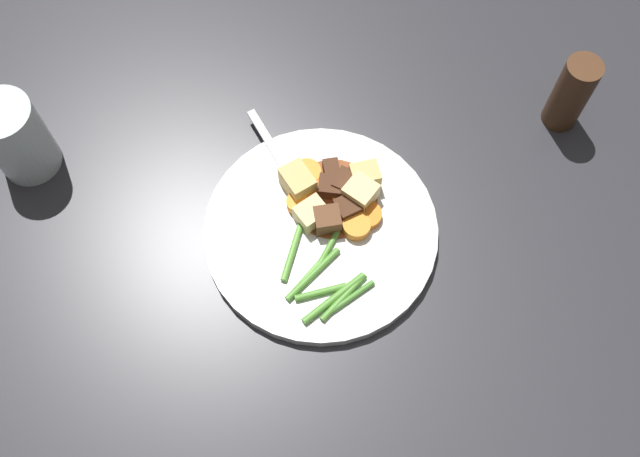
{
  "coord_description": "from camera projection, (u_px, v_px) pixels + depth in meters",
  "views": [
    {
      "loc": [
        -0.34,
        -0.0,
        0.77
      ],
      "look_at": [
        0.0,
        0.0,
        0.02
      ],
      "focal_mm": 40.63,
      "sensor_mm": 36.0,
      "label": 1
    }
  ],
  "objects": [
    {
      "name": "ground_plane",
      "position": [
        320.0,
        234.0,
        0.84
      ],
      "size": [
        3.0,
        3.0,
        0.0
      ],
      "primitive_type": "plane",
      "color": "#2D2D33"
    },
    {
      "name": "dinner_plate",
      "position": [
        320.0,
        231.0,
        0.83
      ],
      "size": [
        0.27,
        0.27,
        0.02
      ],
      "primitive_type": "cylinder",
      "color": "white",
      "rests_on": "ground_plane"
    },
    {
      "name": "stew_sauce",
      "position": [
        333.0,
        198.0,
        0.84
      ],
      "size": [
        0.1,
        0.1,
        0.0
      ],
      "primitive_type": "cylinder",
      "color": "brown",
      "rests_on": "dinner_plate"
    },
    {
      "name": "carrot_slice_0",
      "position": [
        306.0,
        174.0,
        0.85
      ],
      "size": [
        0.03,
        0.03,
        0.01
      ],
      "primitive_type": "cylinder",
      "rotation": [
        0.0,
        0.0,
        4.74
      ],
      "color": "orange",
      "rests_on": "dinner_plate"
    },
    {
      "name": "carrot_slice_1",
      "position": [
        343.0,
        199.0,
        0.84
      ],
      "size": [
        0.04,
        0.04,
        0.01
      ],
      "primitive_type": "cylinder",
      "rotation": [
        0.0,
        0.0,
        0.86
      ],
      "color": "orange",
      "rests_on": "dinner_plate"
    },
    {
      "name": "carrot_slice_2",
      "position": [
        297.0,
        203.0,
        0.83
      ],
      "size": [
        0.04,
        0.04,
        0.01
      ],
      "primitive_type": "cylinder",
      "rotation": [
        0.0,
        0.0,
        5.64
      ],
      "color": "orange",
      "rests_on": "dinner_plate"
    },
    {
      "name": "carrot_slice_3",
      "position": [
        309.0,
        187.0,
        0.84
      ],
      "size": [
        0.04,
        0.04,
        0.01
      ],
      "primitive_type": "cylinder",
      "rotation": [
        0.0,
        0.0,
        4.47
      ],
      "color": "orange",
      "rests_on": "dinner_plate"
    },
    {
      "name": "carrot_slice_4",
      "position": [
        356.0,
        225.0,
        0.82
      ],
      "size": [
        0.05,
        0.05,
        0.01
      ],
      "primitive_type": "cylinder",
      "rotation": [
        0.0,
        0.0,
        0.81
      ],
      "color": "orange",
      "rests_on": "dinner_plate"
    },
    {
      "name": "carrot_slice_5",
      "position": [
        366.0,
        215.0,
        0.83
      ],
      "size": [
        0.04,
        0.04,
        0.01
      ],
      "primitive_type": "cylinder",
      "rotation": [
        0.0,
        0.0,
        1.37
      ],
      "color": "orange",
      "rests_on": "dinner_plate"
    },
    {
      "name": "potato_chunk_0",
      "position": [
        297.0,
        182.0,
        0.83
      ],
      "size": [
        0.05,
        0.05,
        0.03
      ],
      "primitive_type": "cube",
      "rotation": [
        0.0,
        0.0,
        0.57
      ],
      "color": "#DBBC6B",
      "rests_on": "dinner_plate"
    },
    {
      "name": "potato_chunk_1",
      "position": [
        364.0,
        177.0,
        0.84
      ],
      "size": [
        0.03,
        0.04,
        0.03
      ],
      "primitive_type": "cube",
      "rotation": [
        0.0,
        0.0,
        3.38
      ],
      "color": "#DBBC6B",
      "rests_on": "dinner_plate"
    },
    {
      "name": "potato_chunk_2",
      "position": [
        359.0,
        193.0,
        0.83
      ],
      "size": [
        0.05,
        0.05,
        0.03
      ],
      "primitive_type": "cube",
      "rotation": [
        0.0,
        0.0,
        0.93
      ],
      "color": "#EAD68C",
      "rests_on": "dinner_plate"
    },
    {
      "name": "potato_chunk_3",
      "position": [
        311.0,
        214.0,
        0.82
      ],
      "size": [
        0.04,
        0.04,
        0.02
      ],
      "primitive_type": "cube",
      "rotation": [
        0.0,
        0.0,
        5.35
      ],
      "color": "#EAD68C",
      "rests_on": "dinner_plate"
    },
    {
      "name": "meat_chunk_0",
      "position": [
        331.0,
        171.0,
        0.84
      ],
      "size": [
        0.03,
        0.02,
        0.02
      ],
      "primitive_type": "cube",
      "rotation": [
        0.0,
        0.0,
        4.88
      ],
      "color": "#4C2B19",
      "rests_on": "dinner_plate"
    },
    {
      "name": "meat_chunk_1",
      "position": [
        326.0,
        220.0,
        0.82
      ],
      "size": [
        0.03,
        0.03,
        0.02
      ],
      "primitive_type": "cube",
      "rotation": [
        0.0,
        0.0,
        3.31
      ],
      "color": "brown",
      "rests_on": "dinner_plate"
    },
    {
      "name": "meat_chunk_2",
      "position": [
        344.0,
        183.0,
        0.84
      ],
      "size": [
        0.04,
        0.03,
        0.02
      ],
      "primitive_type": "cube",
      "rotation": [
        0.0,
        0.0,
        5.84
      ],
      "color": "#4C2B19",
      "rests_on": "dinner_plate"
    },
    {
      "name": "meat_chunk_3",
      "position": [
        330.0,
        187.0,
        0.84
      ],
      "size": [
        0.03,
        0.03,
        0.02
      ],
      "primitive_type": "cube",
      "rotation": [
        0.0,
        0.0,
        1.45
      ],
      "color": "#4C2B19",
      "rests_on": "dinner_plate"
    },
    {
      "name": "meat_chunk_4",
      "position": [
        348.0,
        207.0,
        0.82
      ],
      "size": [
        0.04,
        0.04,
        0.02
      ],
      "primitive_type": "cube",
      "rotation": [
        0.0,
        0.0,
        2.04
      ],
      "color": "#4C2B19",
      "rests_on": "dinner_plate"
    },
    {
      "name": "green_bean_0",
      "position": [
        331.0,
        242.0,
        0.81
      ],
      "size": [
        0.07,
        0.04,
        0.01
      ],
      "primitive_type": "cylinder",
      "rotation": [
        0.0,
        1.57,
        5.81
      ],
      "color": "#599E38",
      "rests_on": "dinner_plate"
    },
    {
      "name": "green_bean_1",
      "position": [
        316.0,
        292.0,
        0.79
      ],
      "size": [
        0.02,
        0.06,
        0.01
      ],
      "primitive_type": "cylinder",
      "rotation": [
        0.0,
        1.57,
        4.98
      ],
      "color": "#599E38",
      "rests_on": "dinner_plate"
    },
    {
      "name": "green_bean_2",
      "position": [
        348.0,
        299.0,
        0.79
      ],
      "size": [
        0.04,
        0.06,
        0.01
      ],
      "primitive_type": "cylinder",
      "rotation": [
        0.0,
        1.57,
        5.34
      ],
      "color": "#4C8E33",
      "rests_on": "dinner_plate"
    },
    {
      "name": "green_bean_3",
      "position": [
        305.0,
        278.0,
        0.8
      ],
      "size": [
        0.05,
        0.04,
        0.01
      ],
      "primitive_type": "cylinder",
      "rotation": [
        0.0,
        1.57,
        5.6
      ],
      "color": "#66AD42",
      "rests_on": "dinner_plate"
    },
    {
      "name": "green_bean_4",
      "position": [
        343.0,
        297.0,
        0.79
      ],
      "size": [
        0.06,
        0.05,
        0.01
      ],
      "primitive_type": "cylinder",
      "rotation": [
        0.0,
        1.57,
        5.54
      ],
      "color": "#599E38",
      "rests_on": "dinner_plate"
    },
    {
      "name": "green_bean_5",
      "position": [
        312.0,
        274.0,
        0.8
      ],
      "size": [
        0.06,
        0.06,
        0.01
      ],
      "primitive_type": "cylinder",
      "rotation": [
        0.0,
        1.57,
        5.52
      ],
      "color": "#599E38",
      "rests_on": "dinner_plate"
    },
    {
      "name": "green_bean_6",
      "position": [
        293.0,
        248.0,
        0.81
      ],
      "size": [
        0.08,
        0.03,
        0.01
      ],
      "primitive_type": "cylinder",
      "rotation": [
        0.0,
        1.57,
        6.02
      ],
      "color": "#66AD42",
      "rests_on": "dinner_plate"
    },
    {
      "name": "green_bean_7",
      "position": [
        333.0,
        298.0,
        0.79
      ],
      "size": [
        0.06,
        0.07,
        0.01
      ],
      "primitive_type": "cylinder",
      "rotation": [
        0.0,
        1.57,
        5.4
      ],
      "color": "#599E38",
      "rests_on": "dinner_plate"
    },
    {
      "name": "fork",
      "position": [
        285.0,
        170.0,
        0.85
      ],
      "size": [
        0.16,
        0.1,
        0.0
      ],
      "color": "silver",
      "rests_on": "dinner_plate"
    },
    {
      "name": "water_glass",
      "position": [
        15.0,
        138.0,
        0.83
      ],
      "size": [
        0.07,
        0.07,
        0.11
      ],
      "primitive_type": "cylinder",
      "color": "silver",
      "rests_on": "ground_plane"
    },
    {
      "name": "pepper_mill",
      "position": [
        570.0,
        93.0,
        0.86
      ],
      "size": [
        0.04,
        0.04,
        0.11
      ],
      "primitive_type": "cylinder",
      "color": "#4C2D19",
      "rests_on": "ground_plane"
    }
  ]
}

